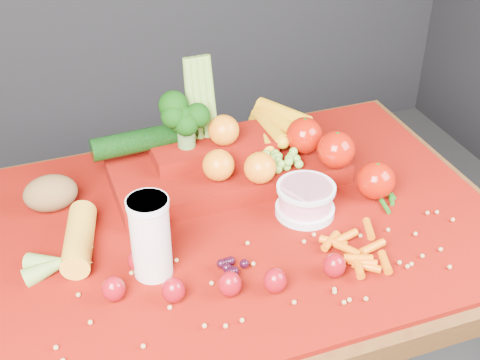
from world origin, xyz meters
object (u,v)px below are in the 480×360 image
object	(u,v)px
milk_glass	(150,235)
table	(243,258)
produce_mound	(240,155)
yogurt_bowl	(306,199)

from	to	relation	value
milk_glass	table	bearing A→B (deg)	23.33
milk_glass	produce_mound	bearing A→B (deg)	42.79
yogurt_bowl	produce_mound	world-z (taller)	produce_mound
table	produce_mound	world-z (taller)	produce_mound
table	milk_glass	distance (m)	0.31
milk_glass	produce_mound	size ratio (longest dim) A/B	0.28
table	yogurt_bowl	size ratio (longest dim) A/B	8.71
table	milk_glass	xyz separation A→B (m)	(-0.22, -0.09, 0.20)
produce_mound	yogurt_bowl	bearing A→B (deg)	-64.76
table	produce_mound	bearing A→B (deg)	72.27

